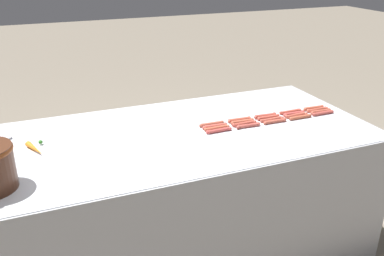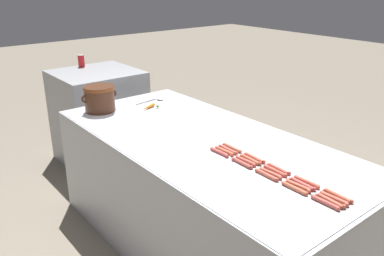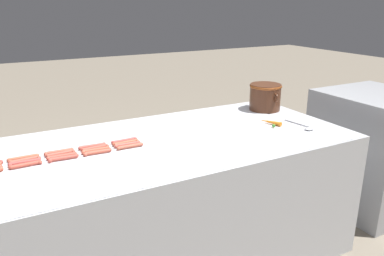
{
  "view_description": "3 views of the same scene",
  "coord_description": "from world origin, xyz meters",
  "views": [
    {
      "loc": [
        -2.07,
        0.72,
        1.83
      ],
      "look_at": [
        -0.0,
        -0.11,
        0.87
      ],
      "focal_mm": 38.87,
      "sensor_mm": 36.0,
      "label": 1
    },
    {
      "loc": [
        -1.6,
        -1.86,
        1.87
      ],
      "look_at": [
        -0.06,
        0.05,
        0.93
      ],
      "focal_mm": 37.37,
      "sensor_mm": 36.0,
      "label": 2
    },
    {
      "loc": [
        1.99,
        -0.89,
        1.65
      ],
      "look_at": [
        0.05,
        0.15,
        0.92
      ],
      "focal_mm": 35.53,
      "sensor_mm": 36.0,
      "label": 3
    }
  ],
  "objects": [
    {
      "name": "hot_dog_12",
      "position": [
        -0.01,
        -0.62,
        0.86
      ],
      "size": [
        0.03,
        0.16,
        0.02
      ],
      "color": "#B74A3B",
      "rests_on": "griddle_counter"
    },
    {
      "name": "hot_dog_3",
      "position": [
        -0.08,
        -0.43,
        0.86
      ],
      "size": [
        0.03,
        0.16,
        0.02
      ],
      "color": "#AB483E",
      "rests_on": "griddle_counter"
    },
    {
      "name": "hot_dog_16",
      "position": [
        0.02,
        -0.8,
        0.86
      ],
      "size": [
        0.03,
        0.16,
        0.02
      ],
      "color": "#B94939",
      "rests_on": "griddle_counter"
    },
    {
      "name": "griddle_counter",
      "position": [
        0.0,
        0.0,
        0.43
      ],
      "size": [
        1.07,
        2.32,
        0.85
      ],
      "color": "#ADAFB5",
      "rests_on": "ground_plane"
    },
    {
      "name": "back_cabinet",
      "position": [
        0.11,
        1.81,
        0.48
      ],
      "size": [
        0.8,
        0.76,
        0.96
      ],
      "primitive_type": "cube",
      "color": "#939599",
      "rests_on": "ground_plane"
    },
    {
      "name": "carrot",
      "position": [
        0.05,
        0.76,
        0.87
      ],
      "size": [
        0.17,
        0.09,
        0.03
      ],
      "color": "orange",
      "rests_on": "griddle_counter"
    },
    {
      "name": "hot_dog_9",
      "position": [
        -0.04,
        -0.25,
        0.86
      ],
      "size": [
        0.03,
        0.16,
        0.02
      ],
      "color": "#B5533A",
      "rests_on": "griddle_counter"
    },
    {
      "name": "hot_dog_11",
      "position": [
        -0.01,
        -0.8,
        0.86
      ],
      "size": [
        0.03,
        0.16,
        0.02
      ],
      "color": "#B54640",
      "rests_on": "griddle_counter"
    },
    {
      "name": "hot_dog_6",
      "position": [
        -0.05,
        -0.8,
        0.86
      ],
      "size": [
        0.03,
        0.16,
        0.02
      ],
      "color": "#B34F3E",
      "rests_on": "griddle_counter"
    },
    {
      "name": "hot_dog_7",
      "position": [
        -0.05,
        -0.62,
        0.86
      ],
      "size": [
        0.03,
        0.16,
        0.02
      ],
      "color": "#AC4D3E",
      "rests_on": "griddle_counter"
    },
    {
      "name": "hot_dog_18",
      "position": [
        0.03,
        -0.43,
        0.86
      ],
      "size": [
        0.03,
        0.16,
        0.02
      ],
      "color": "#B64E3B",
      "rests_on": "griddle_counter"
    },
    {
      "name": "hot_dog_19",
      "position": [
        0.02,
        -0.24,
        0.86
      ],
      "size": [
        0.02,
        0.16,
        0.02
      ],
      "color": "#AB523E",
      "rests_on": "griddle_counter"
    },
    {
      "name": "hot_dog_4",
      "position": [
        -0.08,
        -0.24,
        0.86
      ],
      "size": [
        0.03,
        0.16,
        0.02
      ],
      "color": "#B3453F",
      "rests_on": "griddle_counter"
    },
    {
      "name": "hot_dog_17",
      "position": [
        0.02,
        -0.61,
        0.86
      ],
      "size": [
        0.03,
        0.16,
        0.02
      ],
      "color": "#AF473A",
      "rests_on": "griddle_counter"
    },
    {
      "name": "hot_dog_1",
      "position": [
        -0.08,
        -0.8,
        0.86
      ],
      "size": [
        0.02,
        0.16,
        0.02
      ],
      "color": "#B2543A",
      "rests_on": "griddle_counter"
    },
    {
      "name": "hot_dog_13",
      "position": [
        -0.01,
        -0.43,
        0.86
      ],
      "size": [
        0.03,
        0.16,
        0.02
      ],
      "color": "#B1523B",
      "rests_on": "griddle_counter"
    },
    {
      "name": "hot_dog_8",
      "position": [
        -0.04,
        -0.43,
        0.86
      ],
      "size": [
        0.03,
        0.16,
        0.02
      ],
      "color": "#B1493B",
      "rests_on": "griddle_counter"
    },
    {
      "name": "hot_dog_2",
      "position": [
        -0.08,
        -0.62,
        0.86
      ],
      "size": [
        0.03,
        0.16,
        0.02
      ],
      "color": "#B3503E",
      "rests_on": "griddle_counter"
    },
    {
      "name": "bean_pot",
      "position": [
        -0.27,
        0.96,
        0.97
      ],
      "size": [
        0.31,
        0.25,
        0.2
      ],
      "color": "#472616",
      "rests_on": "griddle_counter"
    },
    {
      "name": "hot_dog_14",
      "position": [
        -0.01,
        -0.25,
        0.86
      ],
      "size": [
        0.03,
        0.16,
        0.02
      ],
      "color": "#B84E42",
      "rests_on": "griddle_counter"
    },
    {
      "name": "serving_spoon",
      "position": [
        0.23,
        0.91,
        0.86
      ],
      "size": [
        0.27,
        0.08,
        0.02
      ],
      "color": "#B7B7BC",
      "rests_on": "griddle_counter"
    }
  ]
}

